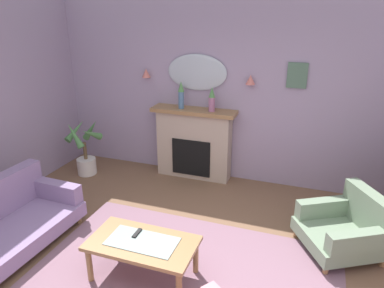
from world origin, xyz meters
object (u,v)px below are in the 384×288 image
(wall_sconce_right, at_px, (251,80))
(wall_sconce_left, at_px, (146,73))
(coffee_table, at_px, (143,246))
(tv_remote, at_px, (137,233))
(mantel_vase_right, at_px, (212,99))
(wall_mirror, at_px, (197,72))
(potted_plant_tall_palm, at_px, (85,150))
(framed_picture, at_px, (297,76))
(floral_couch, at_px, (1,225))
(mantel_vase_left, at_px, (181,94))
(fireplace, at_px, (194,144))
(armchair_beside_couch, at_px, (348,227))

(wall_sconce_right, bearing_deg, wall_sconce_left, 180.00)
(coffee_table, distance_m, tv_remote, 0.16)
(mantel_vase_right, bearing_deg, wall_sconce_right, 12.31)
(wall_mirror, bearing_deg, potted_plant_tall_palm, -158.97)
(framed_picture, bearing_deg, floral_couch, -137.29)
(mantel_vase_left, xyz_separation_m, wall_mirror, (0.20, 0.17, 0.32))
(framed_picture, bearing_deg, tv_remote, -117.49)
(wall_mirror, distance_m, tv_remote, 2.80)
(fireplace, distance_m, mantel_vase_left, 0.84)
(wall_sconce_left, bearing_deg, potted_plant_tall_palm, -145.15)
(fireplace, bearing_deg, tv_remote, -85.24)
(armchair_beside_couch, bearing_deg, mantel_vase_left, 153.92)
(wall_sconce_right, bearing_deg, coffee_table, -102.14)
(wall_sconce_left, bearing_deg, mantel_vase_right, -5.96)
(coffee_table, bearing_deg, wall_sconce_right, 77.86)
(tv_remote, bearing_deg, coffee_table, -41.27)
(fireplace, relative_size, wall_sconce_left, 9.71)
(potted_plant_tall_palm, bearing_deg, armchair_beside_couch, -10.21)
(wall_mirror, xyz_separation_m, wall_sconce_left, (-0.85, -0.05, -0.05))
(fireplace, xyz_separation_m, framed_picture, (1.50, 0.15, 1.18))
(wall_sconce_left, bearing_deg, mantel_vase_left, -10.46)
(wall_mirror, bearing_deg, armchair_beside_couch, -31.21)
(fireplace, height_order, wall_sconce_right, wall_sconce_right)
(mantel_vase_left, xyz_separation_m, coffee_table, (0.50, -2.42, -1.00))
(framed_picture, relative_size, potted_plant_tall_palm, 0.38)
(mantel_vase_right, bearing_deg, tv_remote, -92.56)
(mantel_vase_right, bearing_deg, fireplace, 174.61)
(framed_picture, relative_size, coffee_table, 0.33)
(armchair_beside_couch, bearing_deg, fireplace, 151.44)
(mantel_vase_left, relative_size, wall_sconce_left, 3.07)
(tv_remote, xyz_separation_m, potted_plant_tall_palm, (-1.93, 1.83, -0.03))
(tv_remote, bearing_deg, wall_sconce_left, 113.16)
(mantel_vase_left, distance_m, mantel_vase_right, 0.50)
(tv_remote, bearing_deg, mantel_vase_left, 99.67)
(framed_picture, bearing_deg, fireplace, -174.23)
(framed_picture, height_order, floral_couch, framed_picture)
(potted_plant_tall_palm, bearing_deg, floral_couch, -81.97)
(fireplace, bearing_deg, wall_sconce_left, 173.84)
(wall_mirror, bearing_deg, wall_sconce_right, -3.37)
(wall_sconce_left, xyz_separation_m, potted_plant_tall_palm, (-0.89, -0.62, -1.24))
(wall_sconce_left, bearing_deg, wall_sconce_right, 0.00)
(mantel_vase_left, bearing_deg, framed_picture, 6.04)
(mantel_vase_left, height_order, framed_picture, framed_picture)
(floral_couch, height_order, potted_plant_tall_palm, potted_plant_tall_palm)
(wall_sconce_right, height_order, tv_remote, wall_sconce_right)
(wall_sconce_left, bearing_deg, framed_picture, 1.46)
(mantel_vase_left, height_order, wall_mirror, wall_mirror)
(mantel_vase_left, relative_size, tv_remote, 2.68)
(wall_sconce_left, relative_size, framed_picture, 0.39)
(armchair_beside_couch, bearing_deg, potted_plant_tall_palm, 169.79)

